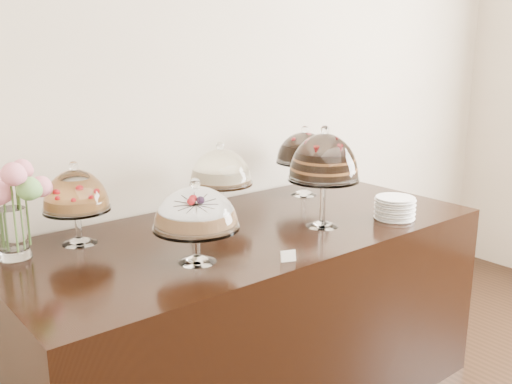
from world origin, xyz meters
TOP-DOWN VIEW (x-y plane):
  - wall_back at (0.00, 3.00)m, footprint 5.00×0.04m
  - display_counter at (-0.20, 2.45)m, footprint 2.20×1.00m
  - cake_stand_sugar_sponge at (-0.61, 2.25)m, footprint 0.33×0.33m
  - cake_stand_choco_layer at (0.08, 2.26)m, footprint 0.32×0.32m
  - cake_stand_cheesecake at (-0.16, 2.71)m, footprint 0.31×0.31m
  - cake_stand_dark_choco at (0.42, 2.73)m, footprint 0.31×0.31m
  - cake_stand_fruit_tart at (-0.88, 2.74)m, footprint 0.28×0.28m
  - flower_vase at (-1.14, 2.73)m, footprint 0.29×0.30m
  - plate_stack at (0.44, 2.13)m, footprint 0.19×0.19m
  - price_card_left at (-0.34, 2.03)m, footprint 0.06×0.04m

SIDE VIEW (x-z plane):
  - display_counter at x=-0.20m, z-range 0.00..0.90m
  - price_card_left at x=-0.34m, z-range 0.90..0.94m
  - plate_stack at x=0.44m, z-range 0.90..1.01m
  - cake_stand_sugar_sponge at x=-0.61m, z-range 0.94..1.27m
  - cake_stand_fruit_tart at x=-0.88m, z-range 0.94..1.29m
  - cake_stand_cheesecake at x=-0.16m, z-range 0.94..1.30m
  - flower_vase at x=-1.14m, z-range 0.93..1.33m
  - cake_stand_dark_choco at x=0.42m, z-range 0.96..1.35m
  - cake_stand_choco_layer at x=0.08m, z-range 0.98..1.44m
  - wall_back at x=0.00m, z-range 0.00..3.00m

